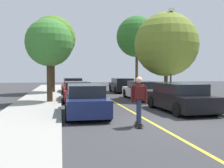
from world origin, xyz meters
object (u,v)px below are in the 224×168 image
Objects in this scene: parked_car_right_far at (122,85)px; street_tree_left_nearest at (49,43)px; streetlamp at (171,47)px; skateboarder at (139,97)px; parked_car_left_nearest at (85,100)px; parked_car_left_near at (77,91)px; parked_car_left_far at (73,85)px; street_tree_left_near at (53,39)px; parked_car_right_nearest at (180,97)px; street_tree_right_nearest at (166,45)px; parked_car_right_near at (143,90)px; skateboard at (139,124)px; street_tree_right_near at (137,37)px; fire_hydrant at (188,97)px.

parked_car_right_far is 10.44m from street_tree_left_nearest.
streetlamp is 9.65m from skateboarder.
parked_car_left_nearest is 5.94m from parked_car_left_near.
skateboarder is at bearing -59.70° from parked_car_left_nearest.
parked_car_left_near is (-0.00, 5.94, -0.05)m from parked_car_left_nearest.
parked_car_left_nearest is 0.94× the size of parked_car_left_far.
street_tree_left_near is at bearing 97.99° from parked_car_left_nearest.
street_tree_right_nearest is at bearing 73.21° from parked_car_right_nearest.
parked_car_left_far is (-0.00, 12.82, -0.00)m from parked_car_left_nearest.
parked_car_right_near is 5.13× the size of skateboard.
parked_car_left_near is 6.88m from parked_car_left_far.
skateboarder is at bearing -79.38° from parked_car_left_near.
parked_car_left_nearest is at bearing -110.61° from parked_car_right_far.
parked_car_right_nearest is at bearing -90.02° from parked_car_right_near.
skateboarder reaches higher than skateboard.
street_tree_right_near is at bearing 90.00° from street_tree_right_nearest.
streetlamp is (6.40, 5.18, 2.94)m from parked_car_left_nearest.
street_tree_left_nearest is at bearing -90.00° from street_tree_left_near.
parked_car_right_nearest is (4.65, -5.72, 0.05)m from parked_car_left_near.
parked_car_left_nearest is 0.63× the size of street_tree_left_near.
street_tree_left_nearest is (-6.38, -7.69, 3.03)m from parked_car_right_far.
parked_car_left_near is at bearing -179.64° from parked_car_right_near.
street_tree_left_near is (-1.74, -0.45, 4.26)m from parked_car_left_far.
street_tree_left_near is at bearing -173.47° from street_tree_right_near.
fire_hydrant is 6.73m from skateboarder.
parked_car_right_nearest is (4.65, -12.61, 0.01)m from parked_car_left_far.
street_tree_right_near is 8.49× the size of skateboard.
street_tree_left_near reaches higher than parked_car_left_nearest.
parked_car_right_far is (0.00, 12.14, -0.01)m from parked_car_right_nearest.
street_tree_right_nearest reaches higher than skateboarder.
parked_car_left_nearest is 6.19× the size of fire_hydrant.
parked_car_left_near is 7.92m from parked_car_right_far.
skateboard is at bearing -79.30° from parked_car_left_near.
parked_car_left_near reaches higher than parked_car_right_near.
street_tree_right_nearest is (6.38, -6.85, 3.23)m from parked_car_left_far.
parked_car_left_near is 8.88m from skateboard.
fire_hydrant is at bearing -52.32° from street_tree_left_near.
parked_car_left_far is 6.60× the size of fire_hydrant.
parked_car_right_far is 7.68m from street_tree_left_near.
street_tree_right_near is at bearing 88.79° from fire_hydrant.
parked_car_left_near is 6.43× the size of fire_hydrant.
fire_hydrant is at bearing 52.43° from parked_car_right_nearest.
parked_car_right_far is 5.87× the size of fire_hydrant.
street_tree_right_nearest is (6.38, 0.03, 3.27)m from parked_car_left_near.
parked_car_left_nearest is 12.82m from parked_car_left_far.
fire_hydrant is at bearing -91.21° from street_tree_right_near.
street_tree_left_near is 1.13× the size of street_tree_right_nearest.
street_tree_right_nearest reaches higher than parked_car_right_nearest.
parked_car_right_near is 0.65× the size of street_tree_left_near.
parked_car_left_nearest is 0.99× the size of parked_car_right_nearest.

